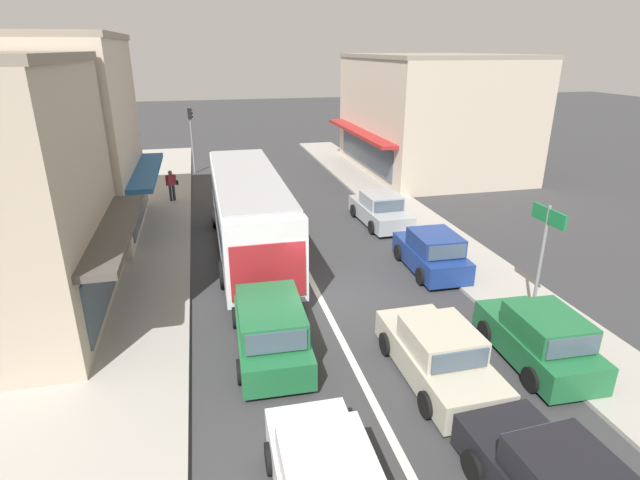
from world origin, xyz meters
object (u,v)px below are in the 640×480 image
sedan_queue_far_back (438,355)px  directional_road_sign (545,237)px  city_bus (249,208)px  parked_hatchback_kerb_front (539,339)px  wagon_behind_bus_mid (270,327)px  parked_hatchback_kerb_second (432,253)px  traffic_light_downstreet (191,129)px  pedestrian_with_handbag_near (171,184)px  parked_sedan_kerb_third (380,210)px

sedan_queue_far_back → directional_road_sign: size_ratio=1.17×
city_bus → parked_hatchback_kerb_front: size_ratio=2.89×
city_bus → sedan_queue_far_back: city_bus is taller
wagon_behind_bus_mid → parked_hatchback_kerb_second: size_ratio=1.22×
sedan_queue_far_back → wagon_behind_bus_mid: size_ratio=0.93×
parked_hatchback_kerb_second → traffic_light_downstreet: 20.06m
wagon_behind_bus_mid → directional_road_sign: size_ratio=1.26×
wagon_behind_bus_mid → pedestrian_with_handbag_near: (-3.08, 15.08, 0.32)m
traffic_light_downstreet → directional_road_sign: 24.16m
sedan_queue_far_back → parked_hatchback_kerb_second: (2.66, 6.00, 0.05)m
parked_hatchback_kerb_front → pedestrian_with_handbag_near: (-9.80, 17.23, 0.36)m
city_bus → parked_sedan_kerb_third: size_ratio=2.56×
parked_hatchback_kerb_second → directional_road_sign: directional_road_sign is taller
directional_road_sign → parked_hatchback_kerb_front: bearing=-122.7°
parked_hatchback_kerb_front → directional_road_sign: bearing=57.3°
wagon_behind_bus_mid → parked_hatchback_kerb_front: (6.72, -2.16, -0.04)m
traffic_light_downstreet → directional_road_sign: (9.96, -22.01, -0.18)m
parked_hatchback_kerb_front → sedan_queue_far_back: bearing=-180.0°
parked_sedan_kerb_third → pedestrian_with_handbag_near: 11.19m
wagon_behind_bus_mid → parked_sedan_kerb_third: 11.38m
directional_road_sign → traffic_light_downstreet: bearing=114.3°
traffic_light_downstreet → pedestrian_with_handbag_near: 7.15m
wagon_behind_bus_mid → parked_hatchback_kerb_front: size_ratio=1.21×
parked_hatchback_kerb_second → pedestrian_with_handbag_near: bearing=130.6°
parked_sedan_kerb_third → directional_road_sign: (1.52, -9.43, 2.01)m
city_bus → wagon_behind_bus_mid: bearing=-91.7°
wagon_behind_bus_mid → parked_hatchback_kerb_front: 7.06m
city_bus → parked_sedan_kerb_third: bearing=18.7°
city_bus → pedestrian_with_handbag_near: (-3.30, 7.88, -0.81)m
wagon_behind_bus_mid → directional_road_sign: 8.27m
pedestrian_with_handbag_near → parked_sedan_kerb_third: bearing=-30.9°
parked_hatchback_kerb_second → pedestrian_with_handbag_near: pedestrian_with_handbag_near is taller
parked_sedan_kerb_third → traffic_light_downstreet: bearing=123.8°
sedan_queue_far_back → city_bus: bearing=111.3°
sedan_queue_far_back → parked_hatchback_kerb_front: size_ratio=1.12×
parked_hatchback_kerb_front → directional_road_sign: 3.13m
parked_sedan_kerb_third → traffic_light_downstreet: size_ratio=1.01×
pedestrian_with_handbag_near → parked_hatchback_kerb_front: bearing=-60.4°
city_bus → parked_sedan_kerb_third: city_bus is taller
directional_road_sign → pedestrian_with_handbag_near: directional_road_sign is taller
wagon_behind_bus_mid → traffic_light_downstreet: traffic_light_downstreet is taller
parked_sedan_kerb_third → directional_road_sign: bearing=-80.8°
sedan_queue_far_back → pedestrian_with_handbag_near: pedestrian_with_handbag_near is taller
city_bus → wagon_behind_bus_mid: (-0.22, -7.19, -1.14)m
sedan_queue_far_back → parked_hatchback_kerb_second: size_ratio=1.13×
wagon_behind_bus_mid → traffic_light_downstreet: bearing=95.0°
parked_hatchback_kerb_second → pedestrian_with_handbag_near: size_ratio=2.30×
pedestrian_with_handbag_near → sedan_queue_far_back: bearing=-68.0°
parked_hatchback_kerb_front → traffic_light_downstreet: (-8.64, 24.06, 2.15)m
parked_hatchback_kerb_second → parked_sedan_kerb_third: size_ratio=0.88×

